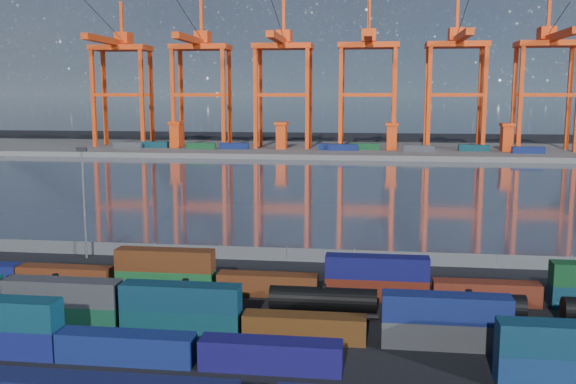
# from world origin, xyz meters

# --- Properties ---
(ground) EXTENTS (700.00, 700.00, 0.00)m
(ground) POSITION_xyz_m (0.00, 0.00, 0.00)
(ground) COLOR black
(ground) RESTS_ON ground
(harbor_water) EXTENTS (700.00, 700.00, 0.00)m
(harbor_water) POSITION_xyz_m (0.00, 105.00, 0.01)
(harbor_water) COLOR #343C4B
(harbor_water) RESTS_ON ground
(far_quay) EXTENTS (700.00, 70.00, 2.00)m
(far_quay) POSITION_xyz_m (0.00, 210.00, 1.00)
(far_quay) COLOR #514F4C
(far_quay) RESTS_ON ground
(distant_mountains) EXTENTS (2470.00, 1100.00, 520.00)m
(distant_mountains) POSITION_xyz_m (63.02, 1600.00, 220.29)
(distant_mountains) COLOR #1E2630
(distant_mountains) RESTS_ON ground
(container_row_south) EXTENTS (140.35, 2.58, 5.51)m
(container_row_south) POSITION_xyz_m (-1.51, -9.49, 2.01)
(container_row_south) COLOR #46494C
(container_row_south) RESTS_ON ground
(container_row_mid) EXTENTS (141.78, 2.49, 5.30)m
(container_row_mid) POSITION_xyz_m (-11.58, -2.23, 2.08)
(container_row_mid) COLOR #46484C
(container_row_mid) RESTS_ON ground
(container_row_north) EXTENTS (141.73, 2.49, 5.31)m
(container_row_north) POSITION_xyz_m (9.92, 11.81, 1.94)
(container_row_north) COLOR navy
(container_row_north) RESTS_ON ground
(tanker_string) EXTENTS (105.19, 2.62, 3.75)m
(tanker_string) POSITION_xyz_m (7.19, 4.70, 1.88)
(tanker_string) COLOR black
(tanker_string) RESTS_ON ground
(waterfront_fence) EXTENTS (160.12, 0.12, 2.20)m
(waterfront_fence) POSITION_xyz_m (-0.00, 28.00, 1.00)
(waterfront_fence) COLOR #595B5E
(waterfront_fence) RESTS_ON ground
(yard_light_mast) EXTENTS (1.60, 0.40, 16.60)m
(yard_light_mast) POSITION_xyz_m (-30.00, 26.00, 9.30)
(yard_light_mast) COLOR slate
(yard_light_mast) RESTS_ON ground
(gantry_cranes) EXTENTS (199.39, 46.83, 63.41)m
(gantry_cranes) POSITION_xyz_m (-7.50, 203.32, 38.87)
(gantry_cranes) COLOR #E73F10
(gantry_cranes) RESTS_ON ground
(quay_containers) EXTENTS (172.58, 10.99, 2.60)m
(quay_containers) POSITION_xyz_m (-11.00, 195.46, 3.30)
(quay_containers) COLOR navy
(quay_containers) RESTS_ON far_quay
(straddle_carriers) EXTENTS (140.00, 7.00, 11.10)m
(straddle_carriers) POSITION_xyz_m (-2.50, 200.00, 7.82)
(straddle_carriers) COLOR #E73F10
(straddle_carriers) RESTS_ON far_quay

